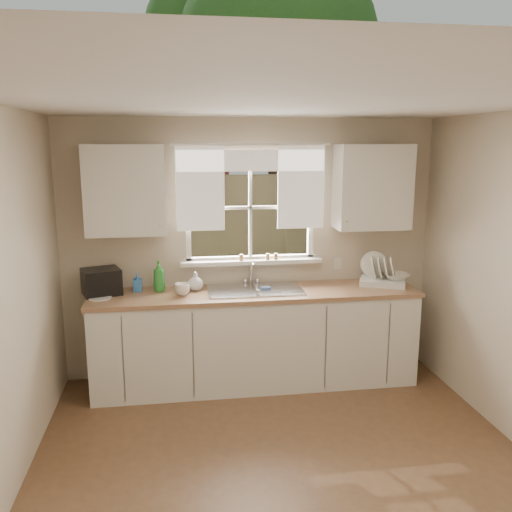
{
  "coord_description": "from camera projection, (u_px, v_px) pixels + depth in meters",
  "views": [
    {
      "loc": [
        -0.72,
        -3.13,
        2.26
      ],
      "look_at": [
        0.0,
        1.65,
        1.25
      ],
      "focal_mm": 38.0,
      "sensor_mm": 36.0,
      "label": 1
    }
  ],
  "objects": [
    {
      "name": "ground",
      "position": [
        293.0,
        490.0,
        3.59
      ],
      "size": [
        4.0,
        4.0,
        0.0
      ],
      "primitive_type": "plane",
      "color": "brown",
      "rests_on": "ground"
    },
    {
      "name": "soap_bottle_a",
      "position": [
        159.0,
        276.0,
        5.01
      ],
      "size": [
        0.15,
        0.15,
        0.29
      ],
      "primitive_type": "imported",
      "rotation": [
        0.0,
        0.0,
        0.42
      ],
      "color": "green",
      "rests_on": "countertop"
    },
    {
      "name": "backyard",
      "position": [
        235.0,
        84.0,
        11.12
      ],
      "size": [
        20.0,
        10.0,
        6.13
      ],
      "color": "#335421",
      "rests_on": "ground"
    },
    {
      "name": "curtains",
      "position": [
        251.0,
        178.0,
        5.09
      ],
      "size": [
        1.5,
        0.03,
        0.81
      ],
      "color": "white",
      "rests_on": "room_walls"
    },
    {
      "name": "saucer",
      "position": [
        100.0,
        298.0,
        4.8
      ],
      "size": [
        0.2,
        0.2,
        0.01
      ],
      "primitive_type": "cylinder",
      "color": "silver",
      "rests_on": "countertop"
    },
    {
      "name": "bowl",
      "position": [
        396.0,
        276.0,
        5.23
      ],
      "size": [
        0.24,
        0.24,
        0.06
      ],
      "primitive_type": "imported",
      "rotation": [
        0.0,
        0.0,
        0.0
      ],
      "color": "silver",
      "rests_on": "dish_rack"
    },
    {
      "name": "room_walls",
      "position": [
        298.0,
        315.0,
        3.28
      ],
      "size": [
        3.62,
        4.02,
        2.5
      ],
      "color": "beige",
      "rests_on": "ground"
    },
    {
      "name": "soap_bottle_b",
      "position": [
        137.0,
        282.0,
        5.01
      ],
      "size": [
        0.08,
        0.08,
        0.18
      ],
      "primitive_type": "imported",
      "rotation": [
        0.0,
        0.0,
        -0.02
      ],
      "color": "#326FBB",
      "rests_on": "countertop"
    },
    {
      "name": "upper_cabinet_right",
      "position": [
        373.0,
        187.0,
        5.15
      ],
      "size": [
        0.7,
        0.33,
        0.8
      ],
      "primitive_type": "cube",
      "color": "silver",
      "rests_on": "room_walls"
    },
    {
      "name": "sink",
      "position": [
        255.0,
        298.0,
        5.08
      ],
      "size": [
        0.88,
        0.52,
        0.4
      ],
      "color": "#B7B7BC",
      "rests_on": "countertop"
    },
    {
      "name": "ceiling",
      "position": [
        299.0,
        100.0,
        3.08
      ],
      "size": [
        3.6,
        4.0,
        0.02
      ],
      "primitive_type": "cube",
      "color": "silver",
      "rests_on": "room_walls"
    },
    {
      "name": "base_cabinets",
      "position": [
        256.0,
        339.0,
        5.13
      ],
      "size": [
        3.0,
        0.62,
        0.87
      ],
      "primitive_type": "cube",
      "color": "silver",
      "rests_on": "ground"
    },
    {
      "name": "wall_outlet",
      "position": [
        338.0,
        263.0,
        5.42
      ],
      "size": [
        0.08,
        0.01,
        0.12
      ],
      "primitive_type": "cube",
      "color": "beige",
      "rests_on": "room_walls"
    },
    {
      "name": "countertop",
      "position": [
        256.0,
        293.0,
        5.04
      ],
      "size": [
        3.04,
        0.65,
        0.04
      ],
      "primitive_type": "cube",
      "color": "#996E4C",
      "rests_on": "base_cabinets"
    },
    {
      "name": "window",
      "position": [
        251.0,
        225.0,
        5.23
      ],
      "size": [
        1.38,
        0.16,
        1.06
      ],
      "color": "white",
      "rests_on": "room_walls"
    },
    {
      "name": "dish_rack",
      "position": [
        382.0,
        277.0,
        5.27
      ],
      "size": [
        0.52,
        0.46,
        0.3
      ],
      "color": "silver",
      "rests_on": "countertop"
    },
    {
      "name": "soap_bottle_c",
      "position": [
        196.0,
        281.0,
        5.05
      ],
      "size": [
        0.15,
        0.15,
        0.17
      ],
      "primitive_type": "imported",
      "rotation": [
        0.0,
        0.0,
        0.1
      ],
      "color": "beige",
      "rests_on": "countertop"
    },
    {
      "name": "cup",
      "position": [
        182.0,
        289.0,
        4.89
      ],
      "size": [
        0.17,
        0.17,
        0.11
      ],
      "primitive_type": "imported",
      "rotation": [
        0.0,
        0.0,
        0.23
      ],
      "color": "silver",
      "rests_on": "countertop"
    },
    {
      "name": "black_appliance",
      "position": [
        101.0,
        282.0,
        4.91
      ],
      "size": [
        0.4,
        0.37,
        0.24
      ],
      "primitive_type": "cube",
      "rotation": [
        0.0,
        0.0,
        0.33
      ],
      "color": "black",
      "rests_on": "countertop"
    },
    {
      "name": "upper_cabinet_left",
      "position": [
        125.0,
        190.0,
        4.82
      ],
      "size": [
        0.7,
        0.33,
        0.8
      ],
      "primitive_type": "cube",
      "color": "silver",
      "rests_on": "room_walls"
    },
    {
      "name": "sill_jars",
      "position": [
        262.0,
        257.0,
        5.25
      ],
      "size": [
        0.38,
        0.04,
        0.06
      ],
      "color": "brown",
      "rests_on": "window"
    }
  ]
}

